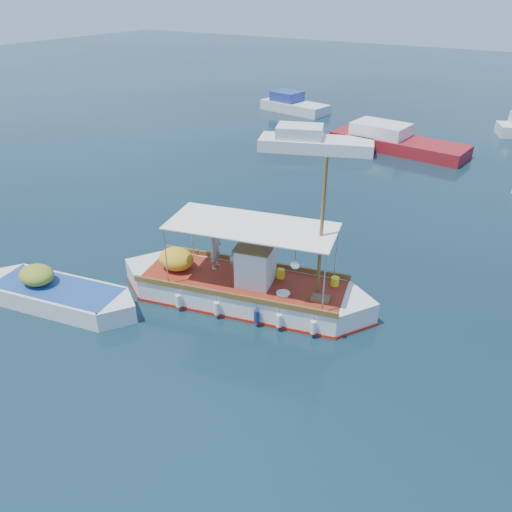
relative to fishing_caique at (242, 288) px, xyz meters
The scene contains 6 objects.
ground 1.02m from the fishing_caique, 19.47° to the left, with size 160.00×160.00×0.00m, color black.
fishing_caique is the anchor object (origin of this frame).
dinghy 6.44m from the fishing_caique, 145.89° to the right, with size 6.22×2.62×1.54m.
bg_boat_nw 18.30m from the fishing_caique, 108.58° to the left, with size 7.85×4.90×1.80m.
bg_boat_n 20.44m from the fishing_caique, 93.61° to the left, with size 9.17×3.72×1.80m.
bg_boat_far_w 29.20m from the fishing_caique, 114.76° to the left, with size 6.19×3.24×1.80m.
Camera 1 is at (7.42, -12.54, 9.99)m, focal length 35.00 mm.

